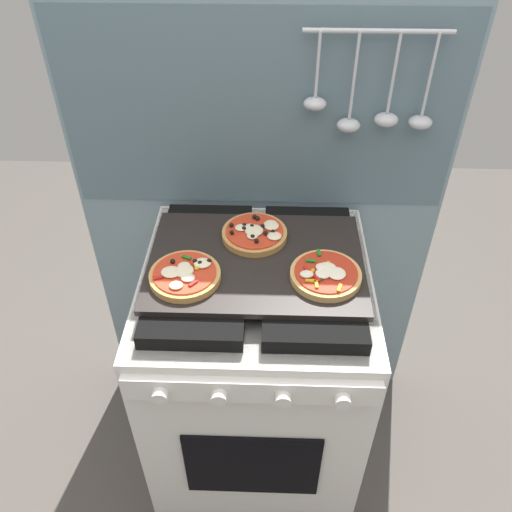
# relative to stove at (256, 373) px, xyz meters

# --- Properties ---
(ground_plane) EXTENTS (4.00, 4.00, 0.00)m
(ground_plane) POSITION_rel_stove_xyz_m (0.00, 0.00, -0.45)
(ground_plane) COLOR #4C4742
(kitchen_backsplash) EXTENTS (1.10, 0.09, 1.55)m
(kitchen_backsplash) POSITION_rel_stove_xyz_m (0.00, 0.34, 0.34)
(kitchen_backsplash) COLOR #7A939E
(kitchen_backsplash) RESTS_ON ground_plane
(stove) EXTENTS (0.60, 0.64, 0.90)m
(stove) POSITION_rel_stove_xyz_m (0.00, 0.00, 0.00)
(stove) COLOR white
(stove) RESTS_ON ground_plane
(baking_tray) EXTENTS (0.54, 0.38, 0.02)m
(baking_tray) POSITION_rel_stove_xyz_m (0.00, 0.00, 0.46)
(baking_tray) COLOR black
(baking_tray) RESTS_ON stove
(pizza_left) EXTENTS (0.17, 0.17, 0.03)m
(pizza_left) POSITION_rel_stove_xyz_m (-0.17, -0.08, 0.48)
(pizza_left) COLOR tan
(pizza_left) RESTS_ON baking_tray
(pizza_right) EXTENTS (0.17, 0.17, 0.03)m
(pizza_right) POSITION_rel_stove_xyz_m (0.17, -0.06, 0.48)
(pizza_right) COLOR tan
(pizza_right) RESTS_ON baking_tray
(pizza_center) EXTENTS (0.17, 0.17, 0.03)m
(pizza_center) POSITION_rel_stove_xyz_m (-0.01, 0.09, 0.48)
(pizza_center) COLOR #C18947
(pizza_center) RESTS_ON baking_tray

